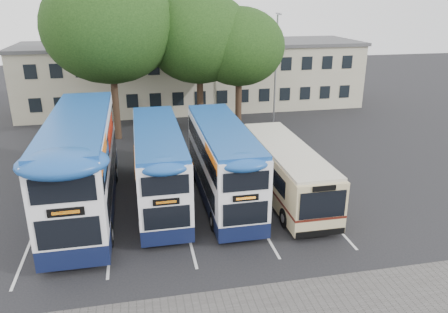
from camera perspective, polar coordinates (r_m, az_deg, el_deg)
name	(u,v)px	position (r m, az deg, el deg)	size (l,w,h in m)	color
ground	(282,252)	(19.32, 7.56, -12.29)	(120.00, 120.00, 0.00)	black
bay_lines	(182,208)	(22.86, -5.55, -6.71)	(14.12, 11.00, 0.01)	silver
depot_building	(194,74)	(43.27, -3.97, 10.66)	(32.40, 8.40, 6.20)	#AFA78C
lamp_post	(276,63)	(37.53, 6.80, 12.08)	(0.25, 1.05, 9.06)	gray
tree_left	(109,26)	(33.14, -14.79, 16.10)	(9.42, 9.42, 12.31)	black
tree_mid	(199,38)	(34.22, -3.29, 15.25)	(8.11, 8.11, 10.83)	black
tree_right	(239,47)	(34.07, 1.98, 14.11)	(6.93, 6.93, 9.66)	black
bus_dd_left	(82,160)	(22.69, -18.05, -0.46)	(2.85, 11.75, 4.90)	#0F1637
bus_dd_mid	(159,163)	(22.79, -8.51, -0.79)	(2.36, 9.76, 4.06)	#0F1637
bus_dd_right	(222,160)	(22.88, -0.21, -0.42)	(2.39, 9.85, 4.10)	#0F1637
bus_single	(285,168)	(23.71, 7.99, -1.48)	(2.46, 9.67, 2.88)	#CEBC89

